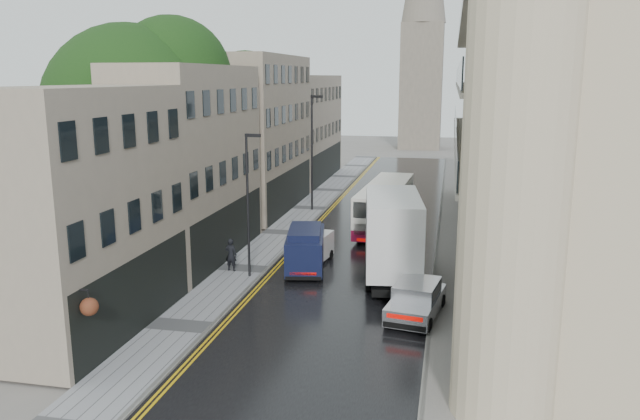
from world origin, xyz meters
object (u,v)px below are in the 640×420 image
at_px(white_van, 290,254).
at_px(navy_van, 287,256).
at_px(white_lorry, 368,246).
at_px(pedestrian, 231,255).
at_px(cream_bus, 360,214).
at_px(tree_near, 133,141).
at_px(lamp_post_far, 312,154).
at_px(lamp_post_near, 248,207).
at_px(tree_far, 221,133).
at_px(silver_hatchback, 388,308).

height_order(white_van, navy_van, navy_van).
xyz_separation_m(white_lorry, pedestrian, (-7.69, 1.50, -1.32)).
bearing_deg(white_lorry, cream_bus, 92.31).
xyz_separation_m(tree_near, navy_van, (9.42, -1.87, -5.67)).
bearing_deg(lamp_post_far, lamp_post_near, -70.29).
distance_m(tree_far, navy_van, 18.13).
bearing_deg(white_lorry, lamp_post_near, 164.87).
xyz_separation_m(cream_bus, silver_hatchback, (3.36, -14.95, -0.73)).
bearing_deg(pedestrian, lamp_post_far, -87.14).
relative_size(cream_bus, navy_van, 2.30).
xyz_separation_m(pedestrian, lamp_post_near, (1.26, -0.69, 2.85)).
bearing_deg(white_van, silver_hatchback, -40.86).
xyz_separation_m(cream_bus, pedestrian, (-5.76, -9.17, -0.54)).
xyz_separation_m(white_lorry, navy_van, (-4.44, 1.03, -1.07)).
bearing_deg(pedestrian, silver_hatchback, 153.40).
bearing_deg(white_van, lamp_post_near, -123.14).
height_order(tree_near, cream_bus, tree_near).
bearing_deg(tree_far, tree_near, -91.32).
relative_size(white_lorry, lamp_post_far, 0.99).
height_order(white_lorry, pedestrian, white_lorry).
relative_size(pedestrian, lamp_post_far, 0.20).
distance_m(navy_van, pedestrian, 3.30).
bearing_deg(white_van, navy_van, -72.96).
distance_m(tree_far, lamp_post_near, 16.85).
height_order(lamp_post_near, lamp_post_far, lamp_post_far).
bearing_deg(tree_far, lamp_post_far, 17.35).
bearing_deg(white_van, tree_near, -172.74).
bearing_deg(navy_van, tree_near, 158.46).
bearing_deg(cream_bus, white_lorry, -76.63).
bearing_deg(lamp_post_far, tree_far, -144.36).
xyz_separation_m(cream_bus, lamp_post_far, (-4.92, 7.31, 3.03)).
bearing_deg(lamp_post_near, cream_bus, 72.77).
distance_m(white_lorry, silver_hatchback, 4.75).
bearing_deg(lamp_post_far, pedestrian, -74.61).
bearing_deg(silver_hatchback, navy_van, 147.21).
distance_m(navy_van, lamp_post_far, 17.45).
distance_m(cream_bus, lamp_post_near, 11.09).
height_order(tree_near, white_van, tree_near).
bearing_deg(cream_bus, silver_hatchback, -74.22).
bearing_deg(tree_near, white_lorry, -11.80).
bearing_deg(white_van, cream_bus, 78.67).
relative_size(tree_near, tree_far, 1.11).
relative_size(white_van, navy_van, 0.75).
bearing_deg(tree_near, cream_bus, 33.13).
distance_m(silver_hatchback, lamp_post_near, 9.84).
bearing_deg(navy_van, lamp_post_far, 87.80).
height_order(navy_van, pedestrian, navy_van).
distance_m(white_lorry, lamp_post_far, 19.38).
bearing_deg(lamp_post_near, white_van, 56.08).
relative_size(white_van, lamp_post_far, 0.41).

